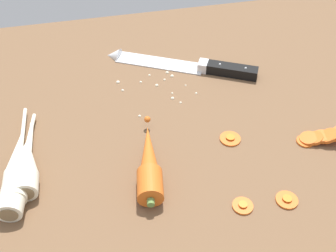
# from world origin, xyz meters

# --- Properties ---
(ground_plane) EXTENTS (1.20, 0.90, 0.04)m
(ground_plane) POSITION_xyz_m (0.00, 0.00, -0.02)
(ground_plane) COLOR brown
(chefs_knife) EXTENTS (0.32, 0.19, 0.04)m
(chefs_knife) POSITION_xyz_m (0.07, 0.18, 0.01)
(chefs_knife) COLOR silver
(chefs_knife) RESTS_ON ground_plane
(whole_carrot) EXTENTS (0.07, 0.20, 0.04)m
(whole_carrot) POSITION_xyz_m (-0.05, -0.11, 0.02)
(whole_carrot) COLOR #D6601E
(whole_carrot) RESTS_ON ground_plane
(parsnip_front) EXTENTS (0.06, 0.24, 0.04)m
(parsnip_front) POSITION_xyz_m (-0.26, -0.09, 0.02)
(parsnip_front) COLOR silver
(parsnip_front) RESTS_ON ground_plane
(parsnip_mid_left) EXTENTS (0.04, 0.18, 0.04)m
(parsnip_mid_left) POSITION_xyz_m (-0.25, -0.07, 0.02)
(parsnip_mid_left) COLOR silver
(parsnip_mid_left) RESTS_ON ground_plane
(parsnip_mid_right) EXTENTS (0.04, 0.23, 0.04)m
(parsnip_mid_right) POSITION_xyz_m (-0.27, -0.06, 0.02)
(parsnip_mid_right) COLOR silver
(parsnip_mid_right) RESTS_ON ground_plane
(carrot_slice_stack) EXTENTS (0.10, 0.05, 0.03)m
(carrot_slice_stack) POSITION_xyz_m (0.27, -0.11, 0.01)
(carrot_slice_stack) COLOR #D6601E
(carrot_slice_stack) RESTS_ON ground_plane
(carrot_slice_stray_near) EXTENTS (0.04, 0.04, 0.01)m
(carrot_slice_stray_near) POSITION_xyz_m (0.11, -0.07, 0.00)
(carrot_slice_stray_near) COLOR #D6601E
(carrot_slice_stray_near) RESTS_ON ground_plane
(carrot_slice_stray_mid) EXTENTS (0.03, 0.03, 0.01)m
(carrot_slice_stray_mid) POSITION_xyz_m (0.08, -0.21, 0.00)
(carrot_slice_stray_mid) COLOR #D6601E
(carrot_slice_stray_mid) RESTS_ON ground_plane
(carrot_slice_stray_far) EXTENTS (0.04, 0.04, 0.01)m
(carrot_slice_stray_far) POSITION_xyz_m (0.15, -0.22, 0.00)
(carrot_slice_stray_far) COLOR #D6601E
(carrot_slice_stray_far) RESTS_ON ground_plane
(mince_crumbs) EXTENTS (0.18, 0.14, 0.01)m
(mince_crumbs) POSITION_xyz_m (0.02, 0.13, 0.00)
(mince_crumbs) COLOR beige
(mince_crumbs) RESTS_ON ground_plane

